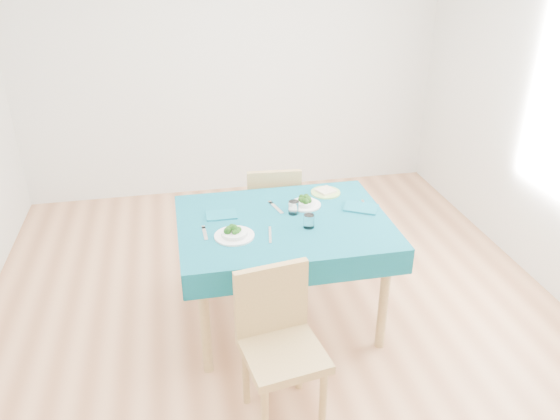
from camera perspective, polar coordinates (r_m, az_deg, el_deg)
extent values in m
cube|color=#A46A44|center=(3.76, 0.00, -11.77)|extent=(4.00, 4.50, 0.02)
cube|color=silver|center=(5.26, -5.15, 15.89)|extent=(4.00, 0.02, 2.70)
cube|color=#084B5C|center=(3.57, 0.37, -6.49)|extent=(1.30, 0.98, 0.76)
cube|color=#A2824C|center=(2.83, 0.37, -13.77)|extent=(0.46, 0.49, 0.99)
cube|color=#A2824C|center=(4.16, -0.85, 0.36)|extent=(0.42, 0.46, 0.97)
cube|color=silver|center=(3.26, -7.86, -2.44)|extent=(0.03, 0.16, 0.00)
cube|color=silver|center=(3.21, -1.04, -2.60)|extent=(0.05, 0.20, 0.00)
cube|color=silver|center=(3.53, -0.41, 0.24)|extent=(0.07, 0.18, 0.00)
cube|color=silver|center=(3.57, 8.78, 0.28)|extent=(0.07, 0.22, 0.00)
cube|color=#0C5566|center=(3.45, -6.14, -0.53)|extent=(0.19, 0.14, 0.01)
cube|color=#0C5566|center=(3.55, 8.47, 0.23)|extent=(0.26, 0.23, 0.01)
cylinder|color=white|center=(3.44, 1.43, 0.27)|extent=(0.07, 0.07, 0.08)
cylinder|color=white|center=(3.28, 3.04, -1.18)|extent=(0.07, 0.07, 0.08)
cylinder|color=#A1CC63|center=(3.74, 4.79, 1.84)|extent=(0.20, 0.20, 0.01)
cube|color=beige|center=(3.74, 4.80, 2.03)|extent=(0.14, 0.14, 0.02)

